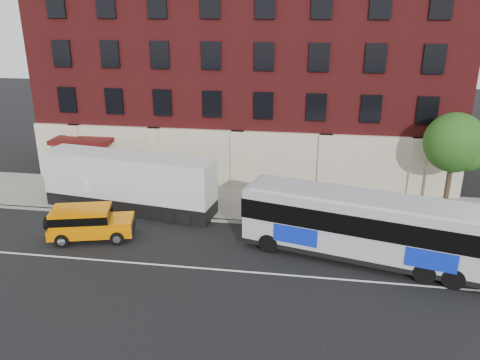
# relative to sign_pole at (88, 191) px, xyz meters

# --- Properties ---
(ground) EXTENTS (120.00, 120.00, 0.00)m
(ground) POSITION_rel_sign_pole_xyz_m (8.50, -6.15, -1.45)
(ground) COLOR black
(ground) RESTS_ON ground
(sidewalk) EXTENTS (60.00, 6.00, 0.15)m
(sidewalk) POSITION_rel_sign_pole_xyz_m (8.50, 2.85, -1.38)
(sidewalk) COLOR gray
(sidewalk) RESTS_ON ground
(kerb) EXTENTS (60.00, 0.25, 0.15)m
(kerb) POSITION_rel_sign_pole_xyz_m (8.50, -0.15, -1.38)
(kerb) COLOR gray
(kerb) RESTS_ON ground
(lane_line) EXTENTS (60.00, 0.12, 0.01)m
(lane_line) POSITION_rel_sign_pole_xyz_m (8.50, -5.65, -1.45)
(lane_line) COLOR silver
(lane_line) RESTS_ON ground
(building) EXTENTS (30.00, 12.10, 15.00)m
(building) POSITION_rel_sign_pole_xyz_m (8.49, 10.77, 6.13)
(building) COLOR maroon
(building) RESTS_ON sidewalk
(sign_pole) EXTENTS (0.30, 0.20, 2.50)m
(sign_pole) POSITION_rel_sign_pole_xyz_m (0.00, 0.00, 0.00)
(sign_pole) COLOR slate
(sign_pole) RESTS_ON ground
(street_tree) EXTENTS (3.60, 3.60, 6.20)m
(street_tree) POSITION_rel_sign_pole_xyz_m (22.04, 3.34, 2.96)
(street_tree) COLOR #332319
(street_tree) RESTS_ON sidewalk
(city_bus) EXTENTS (12.85, 5.70, 3.45)m
(city_bus) POSITION_rel_sign_pole_xyz_m (16.54, -3.48, 0.45)
(city_bus) COLOR #B3B5BE
(city_bus) RESTS_ON ground
(yellow_suv) EXTENTS (4.91, 2.95, 1.83)m
(yellow_suv) POSITION_rel_sign_pole_xyz_m (1.54, -3.42, -0.40)
(yellow_suv) COLOR orange
(yellow_suv) RESTS_ON ground
(shipping_container) EXTENTS (11.12, 3.80, 3.64)m
(shipping_container) POSITION_rel_sign_pole_xyz_m (2.46, 0.73, 0.35)
(shipping_container) COLOR black
(shipping_container) RESTS_ON ground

